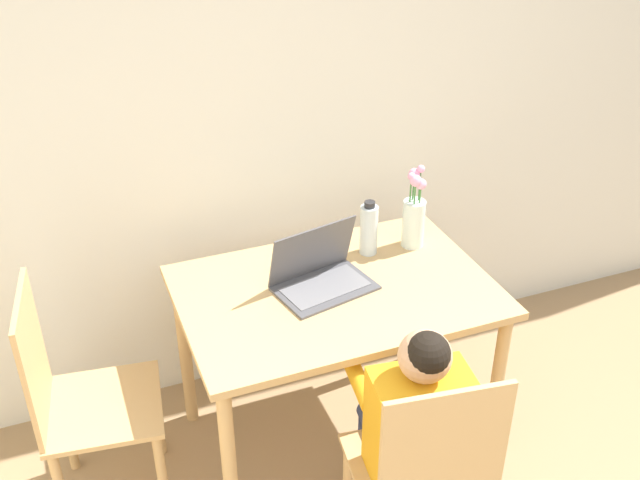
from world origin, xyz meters
The scene contains 8 objects.
wall_back centered at (0.00, 2.23, 1.25)m, with size 6.40×0.05×2.50m.
dining_table centered at (-0.01, 1.63, 0.65)m, with size 1.13×0.77×0.75m.
chair_occupied centered at (0.00, 0.95, 0.47)m, with size 0.45×0.45×0.93m.
chair_spare centered at (-0.94, 1.69, 0.47)m, with size 0.45×0.45×0.93m.
person_seated centered at (0.02, 1.08, 0.61)m, with size 0.36×0.46×0.99m.
laptop centered at (-0.05, 1.68, 0.80)m, with size 0.39×0.30×0.23m.
flower_vase centered at (0.39, 1.81, 0.88)m, with size 0.09×0.09×0.34m.
water_bottle centered at (0.21, 1.82, 0.85)m, with size 0.07×0.07×0.22m.
Camera 1 is at (-0.89, -0.43, 2.28)m, focal length 42.00 mm.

